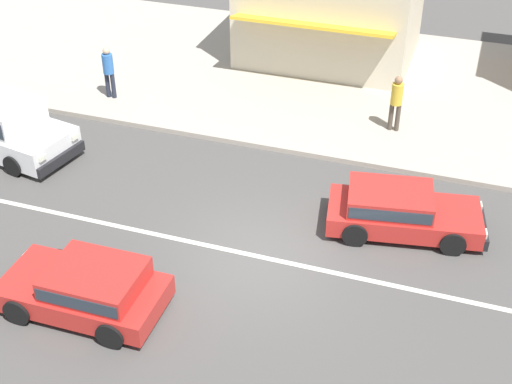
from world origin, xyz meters
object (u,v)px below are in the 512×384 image
Objects in this scene: hatchback_red_4 at (399,209)px; pedestrian_mid_kerb at (108,69)px; hatchback_red_0 at (87,287)px; pedestrian_near_clock at (396,99)px.

hatchback_red_4 is 10.62m from pedestrian_mid_kerb.
pedestrian_mid_kerb is at bearing 115.57° from hatchback_red_0.
hatchback_red_0 is 10.66m from pedestrian_near_clock.
pedestrian_near_clock reaches higher than pedestrian_mid_kerb.
hatchback_red_0 is 2.09× the size of pedestrian_mid_kerb.
hatchback_red_4 is 4.78m from pedestrian_near_clock.
pedestrian_near_clock reaches higher than hatchback_red_4.
hatchback_red_4 is at bearing -21.57° from pedestrian_mid_kerb.
pedestrian_near_clock is at bearing 4.84° from pedestrian_mid_kerb.
pedestrian_mid_kerb is (-8.96, -0.76, -0.02)m from pedestrian_near_clock.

